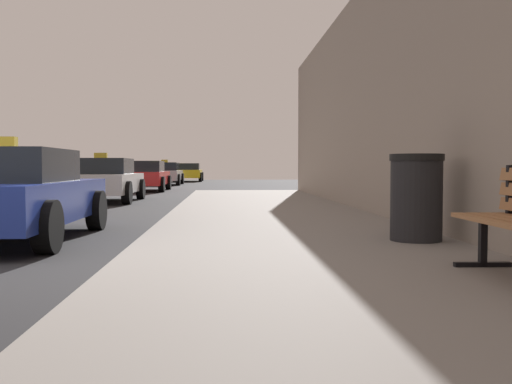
{
  "coord_description": "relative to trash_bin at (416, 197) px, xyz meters",
  "views": [
    {
      "loc": [
        3.06,
        -5.39,
        1.02
      ],
      "look_at": [
        3.46,
        1.83,
        0.7
      ],
      "focal_mm": 39.96,
      "sensor_mm": 36.0,
      "label": 1
    }
  ],
  "objects": [
    {
      "name": "car_red",
      "position": [
        -5.65,
        17.79,
        -0.02
      ],
      "size": [
        1.95,
        4.33,
        1.27
      ],
      "color": "red",
      "rests_on": "ground_plane"
    },
    {
      "name": "sidewalk",
      "position": [
        -1.33,
        -1.21,
        -0.59
      ],
      "size": [
        4.0,
        32.0,
        0.15
      ],
      "primitive_type": "cube",
      "color": "gray",
      "rests_on": "ground_plane"
    },
    {
      "name": "car_silver",
      "position": [
        -5.63,
        25.99,
        -0.02
      ],
      "size": [
        1.92,
        4.41,
        1.43
      ],
      "color": "#B7B7BF",
      "rests_on": "ground_plane"
    },
    {
      "name": "trash_bin",
      "position": [
        0.0,
        0.0,
        0.0
      ],
      "size": [
        0.63,
        0.63,
        1.03
      ],
      "color": "black",
      "rests_on": "sidewalk"
    },
    {
      "name": "car_yellow",
      "position": [
        -4.76,
        33.65,
        -0.02
      ],
      "size": [
        1.96,
        4.27,
        1.27
      ],
      "color": "yellow",
      "rests_on": "ground_plane"
    },
    {
      "name": "car_white",
      "position": [
        -5.84,
        10.26,
        -0.02
      ],
      "size": [
        2.06,
        4.02,
        1.43
      ],
      "color": "white",
      "rests_on": "ground_plane"
    },
    {
      "name": "car_blue",
      "position": [
        -5.25,
        1.41,
        -0.02
      ],
      "size": [
        2.03,
        4.01,
        1.43
      ],
      "color": "#233899",
      "rests_on": "ground_plane"
    }
  ]
}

